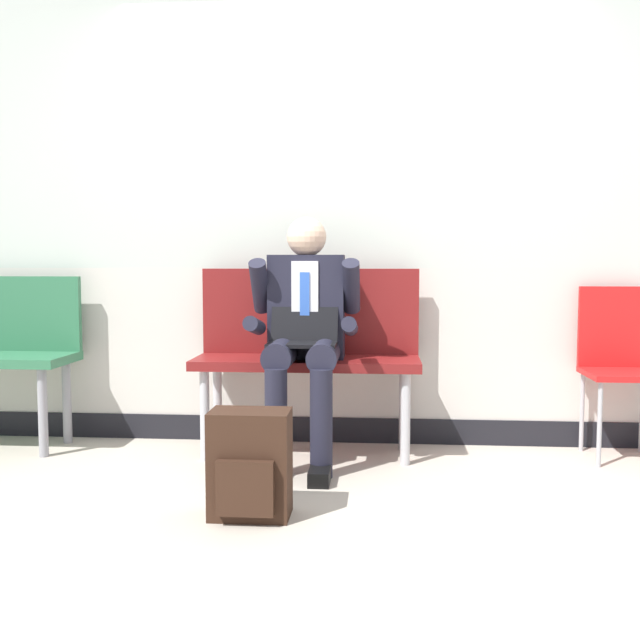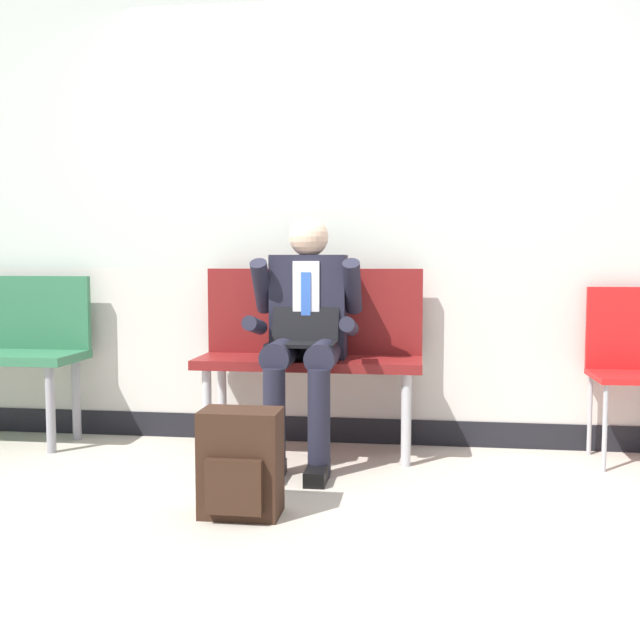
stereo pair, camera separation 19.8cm
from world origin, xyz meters
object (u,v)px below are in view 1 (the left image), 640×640
object	(u,v)px
bench_with_person	(308,344)
folding_chair	(618,355)
backpack	(250,465)
person_seated	(304,330)

from	to	relation	value
bench_with_person	folding_chair	bearing A→B (deg)	1.83
backpack	bench_with_person	bearing A→B (deg)	82.57
person_seated	backpack	distance (m)	0.98
person_seated	folding_chair	xyz separation A→B (m)	(1.66, 0.26, -0.15)
bench_with_person	person_seated	distance (m)	0.23
person_seated	backpack	world-z (taller)	person_seated
backpack	person_seated	bearing A→B (deg)	80.76
folding_chair	backpack	bearing A→B (deg)	-148.61
backpack	folding_chair	world-z (taller)	folding_chair
person_seated	backpack	bearing A→B (deg)	-99.24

